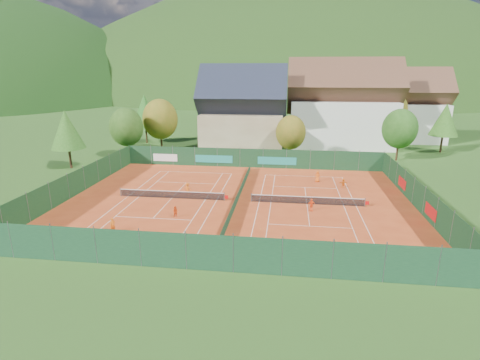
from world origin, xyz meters
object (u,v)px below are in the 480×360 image
player_left_mid (176,212)px  chalet (243,115)px  player_left_near (113,225)px  player_right_far_a (317,176)px  ball_hopper (356,251)px  player_right_near (311,205)px  hotel_block_a (342,109)px  player_left_far (188,189)px  player_right_far_b (343,183)px  hotel_block_b (404,110)px

player_left_mid → chalet: bearing=84.8°
player_left_near → player_right_far_a: bearing=5.2°
ball_hopper → player_right_near: player_right_near is taller
player_right_far_a → player_right_near: bearing=76.6°
hotel_block_a → player_left_mid: hotel_block_a is taller
ball_hopper → player_left_far: player_left_far is taller
player_left_mid → player_right_near: size_ratio=0.87×
player_left_far → player_right_far_b: player_left_far is taller
player_left_mid → player_right_far_a: player_right_far_a is taller
hotel_block_b → ball_hopper: 59.55m
chalet → player_left_mid: bearing=-94.4°
player_left_far → player_right_far_b: size_ratio=1.26×
ball_hopper → player_left_mid: 18.36m
ball_hopper → player_left_far: bearing=142.4°
player_left_near → player_left_far: player_left_far is taller
chalet → ball_hopper: chalet is taller
ball_hopper → player_right_far_b: size_ratio=0.65×
ball_hopper → player_left_near: size_ratio=0.56×
ball_hopper → player_right_far_b: player_right_far_b is taller
player_right_far_a → player_right_far_b: (3.16, -2.30, -0.17)m
chalet → player_left_mid: size_ratio=13.11×
hotel_block_a → player_left_mid: 47.64m
player_right_far_a → player_right_far_b: size_ratio=1.27×
player_left_far → player_right_far_b: (19.37, 5.39, -0.16)m
chalet → player_right_near: (11.35, -32.16, -5.92)m
player_left_mid → player_right_far_b: 22.61m
hotel_block_a → player_right_far_a: size_ratio=13.83×
ball_hopper → player_right_near: size_ratio=0.57×
player_left_mid → player_right_far_a: size_ratio=0.79×
player_right_near → hotel_block_b: bearing=48.7°
chalet → player_right_far_b: 28.70m
chalet → hotel_block_b: chalet is taller
chalet → player_left_near: chalet is taller
player_left_far → player_right_far_a: bearing=-154.0°
player_left_far → hotel_block_b: bearing=-130.0°
ball_hopper → player_left_mid: bearing=159.5°
player_right_near → player_right_far_b: size_ratio=1.15×
ball_hopper → player_left_near: 22.08m
hotel_block_b → chalet: bearing=-157.0°
player_right_far_a → player_right_far_b: bearing=137.7°
hotel_block_b → player_left_mid: (-35.74, -49.85, -6.00)m
player_left_near → player_right_far_b: player_left_near is taller
player_right_far_a → player_left_mid: bearing=37.8°
hotel_block_a → player_right_far_a: hotel_block_a is taller
hotel_block_a → player_right_near: hotel_block_a is taller
player_left_far → player_right_near: (14.78, -3.66, -0.07)m
ball_hopper → player_right_far_b: (1.48, 19.16, 0.06)m
hotel_block_a → player_left_far: size_ratio=13.99×
player_right_far_a → player_right_far_b: player_right_far_a is taller
hotel_block_b → player_left_near: hotel_block_b is taller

